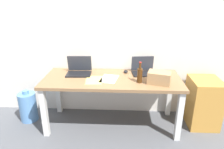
% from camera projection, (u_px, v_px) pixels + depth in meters
% --- Properties ---
extents(ground_plane, '(8.00, 8.00, 0.00)m').
position_uv_depth(ground_plane, '(112.00, 124.00, 3.04)').
color(ground_plane, '#515459').
extents(back_wall, '(5.20, 0.08, 2.60)m').
position_uv_depth(back_wall, '(114.00, 30.00, 2.97)').
color(back_wall, silver).
rests_on(back_wall, ground).
extents(desk, '(1.85, 0.73, 0.73)m').
position_uv_depth(desk, '(112.00, 84.00, 2.82)').
color(desk, olive).
rests_on(desk, ground).
extents(laptop_left, '(0.35, 0.27, 0.25)m').
position_uv_depth(laptop_left, '(79.00, 70.00, 2.91)').
color(laptop_left, black).
rests_on(laptop_left, desk).
extents(laptop_right, '(0.35, 0.29, 0.23)m').
position_uv_depth(laptop_right, '(143.00, 70.00, 2.94)').
color(laptop_right, black).
rests_on(laptop_right, desk).
extents(beer_bottle, '(0.07, 0.07, 0.27)m').
position_uv_depth(beer_bottle, '(140.00, 75.00, 2.61)').
color(beer_bottle, '#47280F').
rests_on(beer_bottle, desk).
extents(computer_mouse, '(0.06, 0.10, 0.03)m').
position_uv_depth(computer_mouse, '(126.00, 71.00, 2.97)').
color(computer_mouse, black).
rests_on(computer_mouse, desk).
extents(cardboard_box, '(0.32, 0.26, 0.15)m').
position_uv_depth(cardboard_box, '(159.00, 78.00, 2.59)').
color(cardboard_box, tan).
rests_on(cardboard_box, desk).
extents(paper_sheet_center, '(0.26, 0.33, 0.00)m').
position_uv_depth(paper_sheet_center, '(109.00, 79.00, 2.75)').
color(paper_sheet_center, white).
rests_on(paper_sheet_center, desk).
extents(paper_yellow_folder, '(0.23, 0.31, 0.00)m').
position_uv_depth(paper_yellow_folder, '(94.00, 80.00, 2.71)').
color(paper_yellow_folder, '#F4E06B').
rests_on(paper_yellow_folder, desk).
extents(water_cooler_jug, '(0.25, 0.25, 0.48)m').
position_uv_depth(water_cooler_jug, '(28.00, 107.00, 3.07)').
color(water_cooler_jug, '#598CC6').
rests_on(water_cooler_jug, ground).
extents(filing_cabinet, '(0.40, 0.48, 0.69)m').
position_uv_depth(filing_cabinet, '(203.00, 102.00, 2.94)').
color(filing_cabinet, '#C68938').
rests_on(filing_cabinet, ground).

